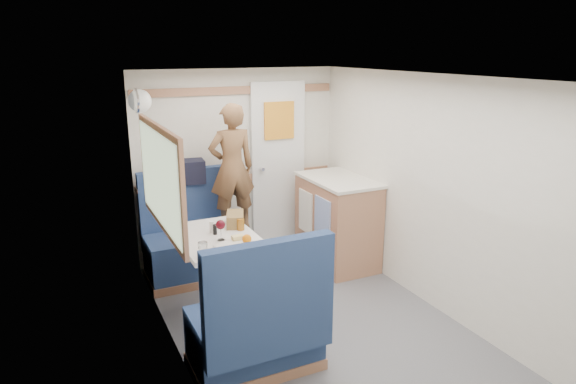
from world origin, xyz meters
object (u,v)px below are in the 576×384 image
person (232,168)px  galley_counter (337,221)px  orange_fruit (247,239)px  salt_grinder (212,227)px  dinette_table (218,253)px  pepper_grinder (215,229)px  cheese_block (238,237)px  dome_light (140,101)px  tumbler_left (203,250)px  wine_glass (221,226)px  bench_far (192,248)px  bench_near (258,333)px  bread_loaf (235,219)px  duffel_bag (180,172)px  tray (240,248)px  beer_glass (241,224)px

person → galley_counter: bearing=165.9°
orange_fruit → salt_grinder: 0.43m
dinette_table → pepper_grinder: pepper_grinder is taller
cheese_block → galley_counter: bearing=28.7°
dome_light → cheese_block: 1.53m
cheese_block → tumbler_left: tumbler_left is taller
pepper_grinder → cheese_block: bearing=-64.2°
galley_counter → salt_grinder: galley_counter is taller
galley_counter → wine_glass: galley_counter is taller
wine_glass → galley_counter: bearing=24.1°
orange_fruit → tumbler_left: size_ratio=0.63×
cheese_block → salt_grinder: salt_grinder is taller
person → bench_far: bearing=-4.1°
bench_near → galley_counter: 2.04m
pepper_grinder → galley_counter: bearing=19.1°
dinette_table → dome_light: bearing=114.6°
orange_fruit → tumbler_left: bearing=-168.6°
bread_loaf → duffel_bag: bearing=104.1°
orange_fruit → cheese_block: (-0.04, 0.11, -0.02)m
duffel_bag → tray: bearing=-80.5°
bench_near → wine_glass: bench_near is taller
tray → bread_loaf: bearing=74.4°
tumbler_left → pepper_grinder: tumbler_left is taller
duffel_bag → tumbler_left: bearing=-92.1°
person → pepper_grinder: size_ratio=14.60×
cheese_block → pepper_grinder: size_ratio=1.11×
salt_grinder → orange_fruit: bearing=-68.6°
tumbler_left → pepper_grinder: (0.22, 0.42, -0.01)m
dinette_table → pepper_grinder: 0.20m
person → bread_loaf: person is taller
person → tray: person is taller
dome_light → duffel_bag: bearing=35.3°
tumbler_left → bread_loaf: size_ratio=0.44×
bench_near → cheese_block: bench_near is taller
wine_glass → tumbler_left: bearing=-129.9°
cheese_block → pepper_grinder: pepper_grinder is taller
galley_counter → cheese_block: bearing=-151.3°
wine_glass → pepper_grinder: (-0.00, 0.15, -0.08)m
bench_far → cheese_block: (0.11, -1.06, 0.45)m
cheese_block → beer_glass: 0.27m
duffel_bag → cheese_block: bearing=-78.7°
tray → dinette_table: bearing=102.9°
dome_light → cheese_block: size_ratio=2.11×
bench_near → pepper_grinder: size_ratio=12.25×
duffel_bag → cheese_block: size_ratio=4.96×
bread_loaf → cheese_block: bearing=-106.7°
bread_loaf → tumbler_left: bearing=-128.7°
person → wine_glass: (-0.43, -0.93, -0.23)m
galley_counter → salt_grinder: bearing=-163.1°
galley_counter → tray: bearing=-147.3°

